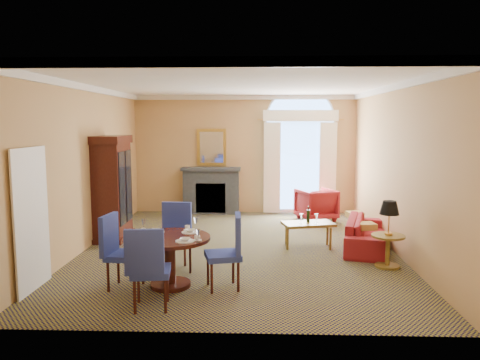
{
  "coord_description": "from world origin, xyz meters",
  "views": [
    {
      "loc": [
        0.36,
        -9.01,
        2.48
      ],
      "look_at": [
        0.0,
        0.5,
        1.3
      ],
      "focal_mm": 35.0,
      "sensor_mm": 36.0,
      "label": 1
    }
  ],
  "objects_px": {
    "armoire": "(112,190)",
    "armchair": "(316,204)",
    "sofa": "(368,233)",
    "side_table": "(389,226)",
    "dining_table": "(170,250)",
    "coffee_table": "(308,225)"
  },
  "relations": [
    {
      "from": "sofa",
      "to": "side_table",
      "type": "distance_m",
      "value": 1.29
    },
    {
      "from": "dining_table",
      "to": "coffee_table",
      "type": "xyz_separation_m",
      "value": [
        2.33,
        2.33,
        -0.12
      ]
    },
    {
      "from": "armchair",
      "to": "side_table",
      "type": "height_order",
      "value": "side_table"
    },
    {
      "from": "armoire",
      "to": "coffee_table",
      "type": "height_order",
      "value": "armoire"
    },
    {
      "from": "armchair",
      "to": "side_table",
      "type": "relative_size",
      "value": 0.78
    },
    {
      "from": "sofa",
      "to": "coffee_table",
      "type": "height_order",
      "value": "coffee_table"
    },
    {
      "from": "sofa",
      "to": "armchair",
      "type": "xyz_separation_m",
      "value": [
        -0.7,
        2.66,
        0.1
      ]
    },
    {
      "from": "armoire",
      "to": "armchair",
      "type": "bearing_deg",
      "value": 24.49
    },
    {
      "from": "armchair",
      "to": "side_table",
      "type": "xyz_separation_m",
      "value": [
        0.75,
        -3.87,
        0.32
      ]
    },
    {
      "from": "dining_table",
      "to": "armchair",
      "type": "distance_m",
      "value": 5.7
    },
    {
      "from": "sofa",
      "to": "armchair",
      "type": "distance_m",
      "value": 2.75
    },
    {
      "from": "armchair",
      "to": "side_table",
      "type": "bearing_deg",
      "value": 79.09
    },
    {
      "from": "armchair",
      "to": "coffee_table",
      "type": "distance_m",
      "value": 2.67
    },
    {
      "from": "sofa",
      "to": "coffee_table",
      "type": "relative_size",
      "value": 1.87
    },
    {
      "from": "armoire",
      "to": "dining_table",
      "type": "xyz_separation_m",
      "value": [
        1.77,
        -2.88,
        -0.49
      ]
    },
    {
      "from": "dining_table",
      "to": "armoire",
      "type": "bearing_deg",
      "value": 121.52
    },
    {
      "from": "dining_table",
      "to": "sofa",
      "type": "xyz_separation_m",
      "value": [
        3.5,
        2.3,
        -0.28
      ]
    },
    {
      "from": "dining_table",
      "to": "side_table",
      "type": "height_order",
      "value": "side_table"
    },
    {
      "from": "sofa",
      "to": "armoire",
      "type": "bearing_deg",
      "value": 98.75
    },
    {
      "from": "armoire",
      "to": "dining_table",
      "type": "bearing_deg",
      "value": -58.48
    },
    {
      "from": "dining_table",
      "to": "armchair",
      "type": "height_order",
      "value": "dining_table"
    },
    {
      "from": "armoire",
      "to": "side_table",
      "type": "bearing_deg",
      "value": -18.62
    }
  ]
}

